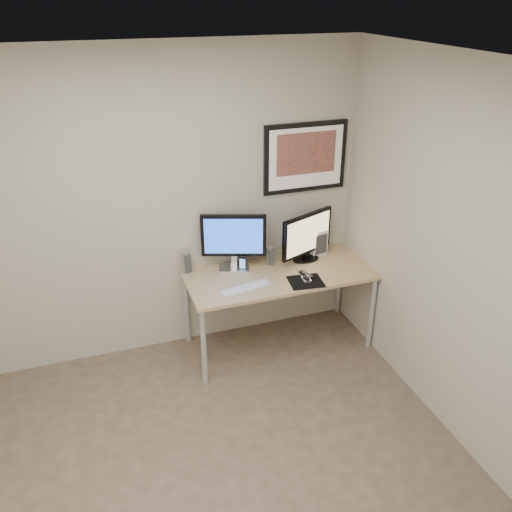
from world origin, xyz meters
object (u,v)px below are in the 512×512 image
object	(u,v)px
speaker_right	(270,256)
framed_art	(305,157)
fan_unit	(317,242)
phone_dock	(242,264)
desk	(279,280)
monitor_large	(234,240)
speaker_left	(186,262)
keyboard	(246,288)
monitor_tv	(307,236)

from	to	relation	value
speaker_right	framed_art	bearing A→B (deg)	34.33
framed_art	fan_unit	bearing A→B (deg)	-40.68
framed_art	phone_dock	bearing A→B (deg)	-163.07
desk	fan_unit	xyz separation A→B (m)	(0.46, 0.24, 0.18)
monitor_large	desk	bearing A→B (deg)	-11.35
speaker_left	phone_dock	xyz separation A→B (m)	(0.46, -0.13, -0.03)
desk	keyboard	world-z (taller)	keyboard
monitor_tv	speaker_right	xyz separation A→B (m)	(-0.33, 0.02, -0.15)
speaker_left	fan_unit	size ratio (longest dim) A/B	0.83
desk	keyboard	xyz separation A→B (m)	(-0.35, -0.16, 0.07)
speaker_right	keyboard	xyz separation A→B (m)	(-0.33, -0.33, -0.08)
fan_unit	keyboard	bearing A→B (deg)	-165.57
keyboard	fan_unit	world-z (taller)	fan_unit
framed_art	monitor_tv	distance (m)	0.68
monitor_tv	monitor_large	bearing A→B (deg)	152.91
framed_art	fan_unit	distance (m)	0.79
framed_art	monitor_tv	bearing A→B (deg)	-101.38
monitor_large	monitor_tv	world-z (taller)	monitor_large
speaker_left	fan_unit	distance (m)	1.21
speaker_right	monitor_large	bearing A→B (deg)	-175.66
desk	fan_unit	size ratio (longest dim) A/B	6.76
framed_art	speaker_left	bearing A→B (deg)	-176.83
monitor_large	fan_unit	size ratio (longest dim) A/B	2.26
framed_art	monitor_large	xyz separation A→B (m)	(-0.69, -0.13, -0.61)
monitor_large	fan_unit	bearing A→B (deg)	21.64
phone_dock	keyboard	world-z (taller)	phone_dock
speaker_right	speaker_left	bearing A→B (deg)	-177.66
monitor_large	speaker_left	size ratio (longest dim) A/B	2.71
speaker_right	phone_dock	bearing A→B (deg)	-163.31
framed_art	speaker_left	xyz separation A→B (m)	(-1.10, -0.06, -0.79)
monitor_tv	keyboard	xyz separation A→B (m)	(-0.67, -0.31, -0.23)
monitor_tv	fan_unit	distance (m)	0.21
speaker_left	fan_unit	xyz separation A→B (m)	(1.21, -0.03, 0.02)
speaker_right	phone_dock	size ratio (longest dim) A/B	1.31
framed_art	monitor_large	world-z (taller)	framed_art
desk	monitor_large	distance (m)	0.53
desk	speaker_left	size ratio (longest dim) A/B	8.12
desk	monitor_large	world-z (taller)	monitor_large
fan_unit	speaker_left	bearing A→B (deg)	166.61
framed_art	phone_dock	xyz separation A→B (m)	(-0.64, -0.19, -0.83)
desk	keyboard	size ratio (longest dim) A/B	3.71
desk	phone_dock	xyz separation A→B (m)	(-0.29, 0.14, 0.13)
monitor_tv	speaker_right	size ratio (longest dim) A/B	3.15
monitor_large	monitor_tv	xyz separation A→B (m)	(0.65, -0.06, -0.04)
phone_dock	fan_unit	distance (m)	0.76
keyboard	phone_dock	bearing A→B (deg)	67.39
fan_unit	monitor_large	bearing A→B (deg)	170.74
desk	speaker_right	bearing A→B (deg)	97.40
keyboard	monitor_large	bearing A→B (deg)	78.02
phone_dock	desk	bearing A→B (deg)	-1.74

